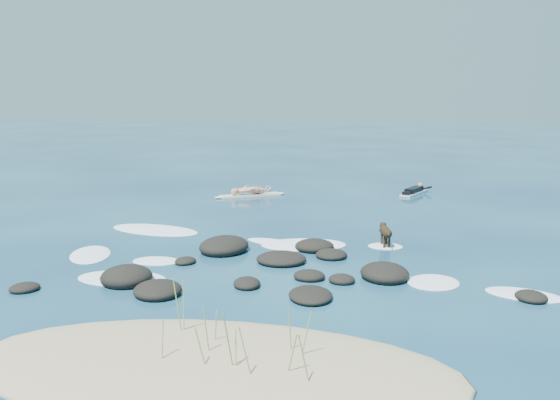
# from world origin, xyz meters

# --- Properties ---
(ground) EXTENTS (160.00, 160.00, 0.00)m
(ground) POSITION_xyz_m (0.00, 0.00, 0.00)
(ground) COLOR #0A2642
(ground) RESTS_ON ground
(sand_dune) EXTENTS (9.00, 4.40, 0.60)m
(sand_dune) POSITION_xyz_m (0.00, -8.20, 0.00)
(sand_dune) COLOR #9E8966
(sand_dune) RESTS_ON ground
(dune_grass) EXTENTS (2.87, 1.80, 1.21)m
(dune_grass) POSITION_xyz_m (0.36, -8.16, 0.61)
(dune_grass) COLOR olive
(dune_grass) RESTS_ON ground
(reef_rocks) EXTENTS (13.04, 6.51, 0.59)m
(reef_rocks) POSITION_xyz_m (-0.62, -2.00, 0.12)
(reef_rocks) COLOR black
(reef_rocks) RESTS_ON ground
(breaking_foam) EXTENTS (14.31, 7.58, 0.12)m
(breaking_foam) POSITION_xyz_m (-1.81, -0.50, 0.01)
(breaking_foam) COLOR white
(breaking_foam) RESTS_ON ground
(standing_surfer_rig) EXTENTS (3.07, 2.12, 1.96)m
(standing_surfer_rig) POSITION_xyz_m (-3.64, 9.77, 0.77)
(standing_surfer_rig) COLOR beige
(standing_surfer_rig) RESTS_ON ground
(paddling_surfer_rig) EXTENTS (1.55, 2.50, 0.44)m
(paddling_surfer_rig) POSITION_xyz_m (3.88, 11.92, 0.15)
(paddling_surfer_rig) COLOR silver
(paddling_surfer_rig) RESTS_ON ground
(dog) EXTENTS (0.46, 1.17, 0.75)m
(dog) POSITION_xyz_m (2.77, 1.23, 0.50)
(dog) COLOR black
(dog) RESTS_ON ground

